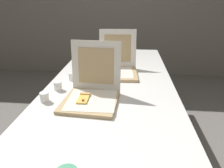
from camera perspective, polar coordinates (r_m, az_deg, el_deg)
wall_back at (r=3.78m, az=3.13°, el=22.04°), size 10.00×0.10×2.60m
table at (r=1.68m, az=-0.17°, el=-0.91°), size 0.98×2.27×0.73m
pizza_box_front at (r=1.37m, az=-5.72°, el=-2.51°), size 0.38×0.40×0.37m
pizza_box_middle at (r=1.85m, az=1.45°, el=4.61°), size 0.37×0.45×0.36m
cup_white_mid at (r=1.73m, az=-10.93°, el=2.05°), size 0.06×0.06×0.06m
cup_white_near_center at (r=1.57m, az=-14.70°, el=-0.49°), size 0.06×0.06×0.06m
cup_white_near_left at (r=1.43m, az=-18.13°, el=-3.43°), size 0.06×0.06×0.06m
cup_white_far at (r=1.95m, az=-6.85°, el=4.78°), size 0.06×0.06×0.06m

